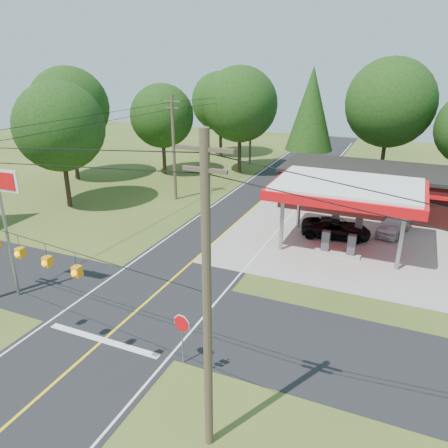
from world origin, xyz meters
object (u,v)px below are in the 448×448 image
at_px(suv_car, 336,228).
at_px(gas_canopy, 347,191).
at_px(big_stop_sign, 0,201).
at_px(sedan_car, 394,225).
at_px(octagonal_stop_sign, 182,327).

bearing_deg(suv_car, gas_canopy, -160.50).
bearing_deg(suv_car, big_stop_sign, 129.37).
bearing_deg(big_stop_sign, gas_canopy, 42.45).
bearing_deg(gas_canopy, suv_car, 116.65).
bearing_deg(sedan_car, big_stop_sign, -122.00).
height_order(sedan_car, big_stop_sign, big_stop_sign).
relative_size(suv_car, octagonal_stop_sign, 2.02).
bearing_deg(suv_car, sedan_car, -65.78).
xyz_separation_m(gas_canopy, sedan_car, (3.35, 4.00, -3.53)).
distance_m(gas_canopy, octagonal_stop_sign, 17.26).
relative_size(sedan_car, octagonal_stop_sign, 1.66).
height_order(big_stop_sign, octagonal_stop_sign, big_stop_sign).
bearing_deg(suv_car, octagonal_stop_sign, 161.09).
xyz_separation_m(gas_canopy, big_stop_sign, (-16.41, -15.01, 1.65)).
relative_size(gas_canopy, octagonal_stop_sign, 4.07).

